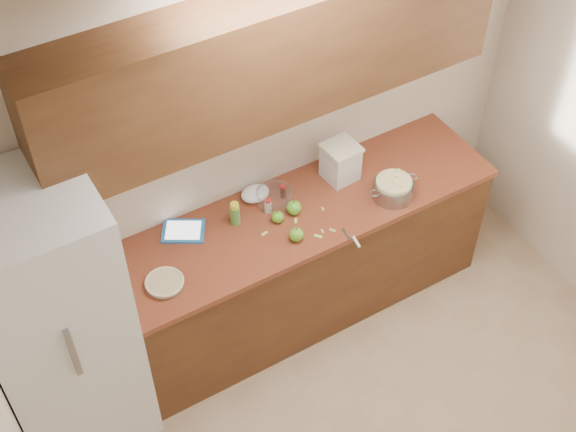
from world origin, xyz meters
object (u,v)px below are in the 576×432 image
pie (165,283)px  flour_canister (340,162)px  tablet (183,231)px  colander (393,189)px

pie → flour_canister: flour_canister is taller
pie → flour_canister: (1.29, 0.23, 0.11)m
pie → tablet: (0.26, 0.30, -0.01)m
colander → tablet: size_ratio=1.11×
pie → colander: bearing=-2.8°
flour_canister → tablet: (-1.03, 0.07, -0.12)m
flour_canister → tablet: size_ratio=0.82×
colander → tablet: (-1.21, 0.37, -0.05)m
pie → flour_canister: size_ratio=0.90×
pie → tablet: pie is taller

